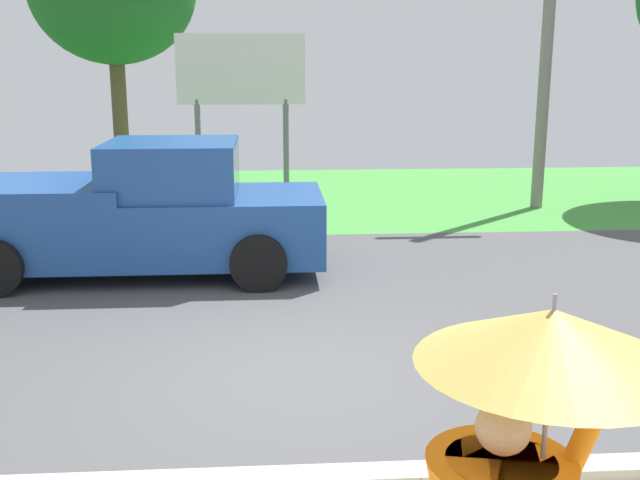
{
  "coord_description": "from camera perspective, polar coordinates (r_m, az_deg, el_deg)",
  "views": [
    {
      "loc": [
        -0.18,
        -6.89,
        2.99
      ],
      "look_at": [
        0.36,
        1.0,
        1.1
      ],
      "focal_mm": 42.54,
      "sensor_mm": 36.0,
      "label": 1
    }
  ],
  "objects": [
    {
      "name": "ground_plane",
      "position": [
        10.29,
        -2.74,
        -3.75
      ],
      "size": [
        40.0,
        22.0,
        0.2
      ],
      "color": "#4C4C4F"
    },
    {
      "name": "roadside_billboard",
      "position": [
        15.73,
        -5.96,
        11.75
      ],
      "size": [
        2.6,
        0.12,
        3.5
      ],
      "color": "slate",
      "rests_on": "ground_plane"
    },
    {
      "name": "utility_pole",
      "position": [
        16.11,
        16.83,
        15.74
      ],
      "size": [
        1.8,
        0.24,
        7.23
      ],
      "color": "gray",
      "rests_on": "ground_plane"
    },
    {
      "name": "pickup_truck",
      "position": [
        11.04,
        -13.34,
        2.0
      ],
      "size": [
        5.2,
        2.28,
        1.88
      ],
      "rotation": [
        0.0,
        0.0,
        -0.05
      ],
      "color": "#1E478C",
      "rests_on": "ground_plane"
    }
  ]
}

